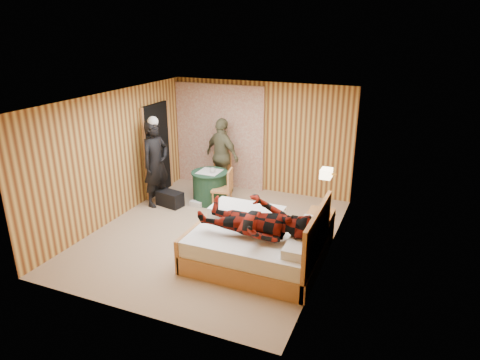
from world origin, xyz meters
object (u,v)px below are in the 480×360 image
at_px(round_table, 210,187).
at_px(woman_standing, 156,164).
at_px(man_at_table, 222,156).
at_px(chair_far, 221,170).
at_px(man_on_bed, 256,213).
at_px(chair_near, 225,186).
at_px(duffel_bag, 170,199).
at_px(bed, 259,245).
at_px(wall_lamp, 326,173).
at_px(nightstand, 319,228).

relative_size(round_table, woman_standing, 0.43).
bearing_deg(man_at_table, chair_far, 88.59).
distance_m(man_at_table, man_on_bed, 3.44).
distance_m(chair_near, duffel_bag, 1.25).
bearing_deg(bed, chair_far, 125.66).
height_order(chair_far, duffel_bag, chair_far).
distance_m(chair_far, man_at_table, 0.32).
xyz_separation_m(round_table, man_at_table, (-0.00, 0.66, 0.51)).
distance_m(duffel_bag, woman_standing, 0.81).
distance_m(wall_lamp, chair_near, 2.44).
bearing_deg(chair_near, chair_far, -160.57).
bearing_deg(chair_near, wall_lamp, 61.63).
relative_size(wall_lamp, woman_standing, 0.14).
relative_size(wall_lamp, man_on_bed, 0.15).
xyz_separation_m(chair_near, woman_standing, (-1.43, -0.36, 0.42)).
xyz_separation_m(woman_standing, man_on_bed, (2.86, -1.65, 0.07)).
bearing_deg(wall_lamp, round_table, 161.31).
xyz_separation_m(bed, man_on_bed, (0.03, -0.23, 0.67)).
xyz_separation_m(chair_near, duffel_bag, (-1.16, -0.34, -0.34)).
height_order(bed, round_table, bed).
bearing_deg(duffel_bag, wall_lamp, 5.05).
xyz_separation_m(chair_far, man_at_table, (0.01, 0.03, 0.32)).
distance_m(bed, woman_standing, 3.22).
relative_size(round_table, chair_near, 0.91).
relative_size(chair_near, man_on_bed, 0.49).
xyz_separation_m(bed, man_at_table, (-1.86, 2.64, 0.54)).
bearing_deg(wall_lamp, chair_far, 150.20).
distance_m(wall_lamp, bed, 1.66).
bearing_deg(duffel_bag, round_table, 48.62).
relative_size(bed, man_on_bed, 1.16).
distance_m(chair_far, chair_near, 0.95).
bearing_deg(chair_far, man_on_bed, -66.00).
bearing_deg(nightstand, bed, -127.35).
distance_m(bed, nightstand, 1.25).
xyz_separation_m(nightstand, woman_standing, (-3.59, 0.43, 0.61)).
distance_m(wall_lamp, chair_far, 3.17).
relative_size(chair_near, woman_standing, 0.47).
bearing_deg(nightstand, man_at_table, 147.81).
height_order(chair_far, man_on_bed, man_on_bed).
bearing_deg(chair_near, man_at_table, -162.15).
relative_size(bed, man_at_table, 1.19).
bearing_deg(woman_standing, round_table, -45.37).
height_order(wall_lamp, round_table, wall_lamp).
height_order(bed, nightstand, bed).
bearing_deg(bed, nightstand, 52.65).
distance_m(bed, man_on_bed, 0.70).
xyz_separation_m(nightstand, man_on_bed, (-0.73, -1.22, 0.68)).
xyz_separation_m(nightstand, round_table, (-2.62, 0.99, 0.05)).
bearing_deg(nightstand, woman_standing, 173.16).
distance_m(wall_lamp, round_table, 2.96).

